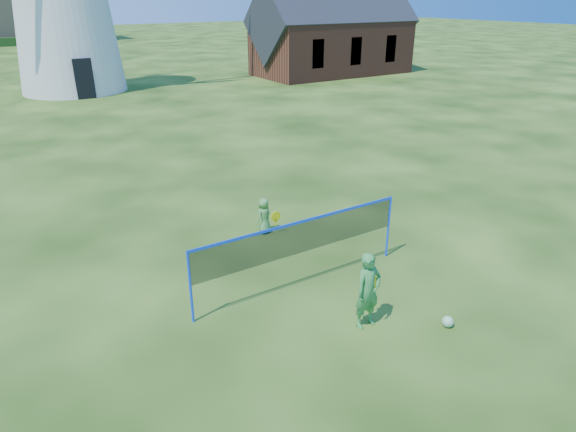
{
  "coord_description": "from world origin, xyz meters",
  "views": [
    {
      "loc": [
        -5.02,
        -7.73,
        5.81
      ],
      "look_at": [
        0.2,
        0.5,
        1.5
      ],
      "focal_mm": 31.23,
      "sensor_mm": 36.0,
      "label": 1
    }
  ],
  "objects_px": {
    "player_boy": "(264,216)",
    "play_ball": "(448,322)",
    "chapel": "(333,35)",
    "badminton_net": "(301,238)",
    "player_girl": "(368,291)"
  },
  "relations": [
    {
      "from": "player_boy",
      "to": "play_ball",
      "type": "relative_size",
      "value": 4.39
    },
    {
      "from": "chapel",
      "to": "player_boy",
      "type": "distance_m",
      "value": 29.91
    },
    {
      "from": "chapel",
      "to": "badminton_net",
      "type": "distance_m",
      "value": 32.38
    },
    {
      "from": "player_boy",
      "to": "play_ball",
      "type": "xyz_separation_m",
      "value": [
        0.88,
        -5.47,
        -0.37
      ]
    },
    {
      "from": "chapel",
      "to": "player_boy",
      "type": "xyz_separation_m",
      "value": [
        -19.29,
        -22.72,
        -2.49
      ]
    },
    {
      "from": "badminton_net",
      "to": "player_boy",
      "type": "bearing_deg",
      "value": 76.26
    },
    {
      "from": "chapel",
      "to": "player_boy",
      "type": "height_order",
      "value": "chapel"
    },
    {
      "from": "player_girl",
      "to": "player_boy",
      "type": "height_order",
      "value": "player_girl"
    },
    {
      "from": "badminton_net",
      "to": "player_girl",
      "type": "relative_size",
      "value": 3.32
    },
    {
      "from": "play_ball",
      "to": "player_boy",
      "type": "bearing_deg",
      "value": 99.08
    },
    {
      "from": "chapel",
      "to": "badminton_net",
      "type": "height_order",
      "value": "chapel"
    },
    {
      "from": "player_girl",
      "to": "chapel",
      "type": "bearing_deg",
      "value": 52.84
    },
    {
      "from": "player_boy",
      "to": "play_ball",
      "type": "bearing_deg",
      "value": 79.91
    },
    {
      "from": "player_boy",
      "to": "play_ball",
      "type": "distance_m",
      "value": 5.56
    },
    {
      "from": "player_girl",
      "to": "play_ball",
      "type": "distance_m",
      "value": 1.68
    }
  ]
}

